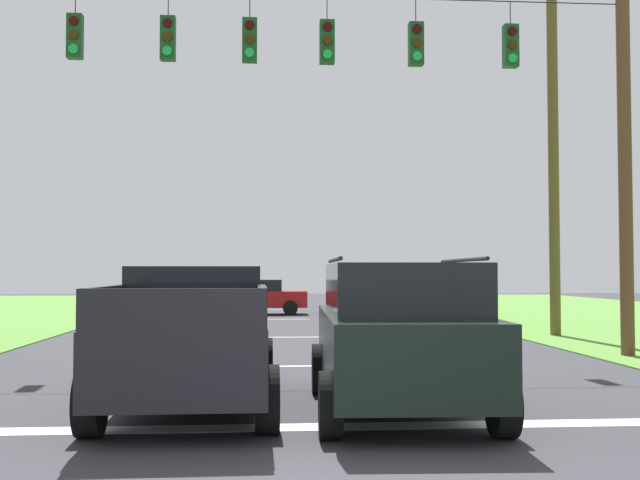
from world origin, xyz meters
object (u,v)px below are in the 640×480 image
distant_car_crossing_white (442,299)px  utility_pole_mid_right (553,150)px  overhead_signal_span (294,136)px  suv_black (398,333)px  distant_car_oncoming (258,296)px  pickup_truck (193,337)px

distant_car_crossing_white → utility_pole_mid_right: 9.93m
overhead_signal_span → suv_black: overhead_signal_span is taller
suv_black → distant_car_oncoming: (-2.01, 23.72, -0.27)m
overhead_signal_span → distant_car_oncoming: overhead_signal_span is taller
distant_car_oncoming → utility_pole_mid_right: utility_pole_mid_right is taller
pickup_truck → suv_black: 2.85m
overhead_signal_span → distant_car_oncoming: (-0.88, 17.39, -4.01)m
utility_pole_mid_right → distant_car_crossing_white: bearing=98.5°
overhead_signal_span → distant_car_oncoming: bearing=92.9°
suv_black → distant_car_oncoming: size_ratio=1.12×
pickup_truck → distant_car_oncoming: size_ratio=1.25×
distant_car_oncoming → utility_pole_mid_right: 15.56m
pickup_truck → utility_pole_mid_right: size_ratio=0.48×
overhead_signal_span → distant_car_crossing_white: overhead_signal_span is taller
suv_black → overhead_signal_span: bearing=100.1°
distant_car_oncoming → overhead_signal_span: bearing=-87.1°
distant_car_crossing_white → overhead_signal_span: bearing=-115.0°
pickup_truck → suv_black: (2.76, -0.69, 0.09)m
pickup_truck → utility_pole_mid_right: (9.47, 11.02, 4.48)m
distant_car_oncoming → suv_black: bearing=-85.2°
overhead_signal_span → distant_car_oncoming: size_ratio=3.47×
suv_black → distant_car_oncoming: 23.81m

